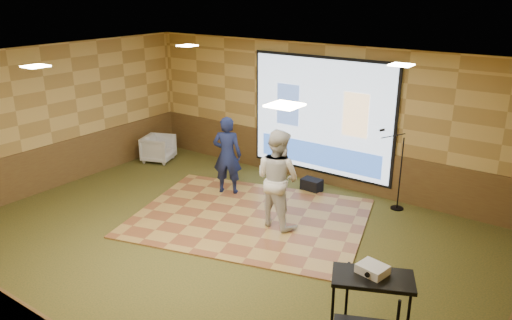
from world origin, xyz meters
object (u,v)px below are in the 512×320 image
Objects in this scene: dance_floor at (250,217)px; projector at (373,269)px; player_right at (278,178)px; duffel_bag at (312,185)px; banquet_chair at (159,148)px; av_table at (371,298)px; mic_stand at (396,184)px; projector_screen at (321,117)px; player_left at (227,155)px.

projector reaches higher than dance_floor.
player_right is (0.57, 0.05, 0.90)m from dance_floor.
projector reaches higher than duffel_bag.
banquet_chair is 4.06m from duffel_bag.
av_table is 3.06× the size of projector.
duffel_bag is (-2.90, 3.77, -0.90)m from projector.
av_table is 2.33× the size of duffel_bag.
mic_stand is (2.03, 2.01, 0.48)m from dance_floor.
projector is 0.76× the size of duffel_bag.
dance_floor is 3.85m from av_table.
banquet_chair is at bearing -172.62° from duffel_bag.
banquet_chair is at bearing -165.36° from projector_screen.
dance_floor is 1.07m from player_right.
mic_stand is at bearing -9.59° from projector_screen.
dance_floor is 3.86m from projector.
player_right reaches higher than av_table.
projector_screen reaches higher than mic_stand.
player_right is 3.36m from av_table.
duffel_bag is (4.02, 0.52, -0.19)m from banquet_chair.
projector_screen reaches higher than av_table.
projector is (4.26, -2.65, 0.19)m from player_left.
projector_screen reaches higher than player_left.
dance_floor is 3.97m from banquet_chair.
mic_stand is 1.79m from duffel_bag.
player_left is at bearing -127.34° from projector_screen.
projector_screen is at bearing 125.21° from av_table.
av_table is at bearing -54.79° from projector_screen.
player_left is 5.02m from projector.
projector_screen is 7.92× the size of duffel_bag.
player_left is 1.66× the size of av_table.
projector is (2.61, -1.99, 0.11)m from player_right.
projector_screen is 1.87× the size of player_right.
player_right is at bearing 142.19° from av_table.
player_right reaches higher than banquet_chair.
banquet_chair is (-3.73, 1.31, 0.31)m from dance_floor.
projector_screen is at bearing 136.65° from projector.
projector_screen is 2.75m from dance_floor.
av_table is at bearing -46.08° from projector.
dance_floor is 2.68× the size of mic_stand.
projector_screen is 4.72× the size of banquet_chair.
player_left reaches higher than mic_stand.
mic_stand is at bearing 5.96° from duffel_bag.
dance_floor is 13.08× the size of projector.
dance_floor is 1.53m from player_left.
projector_screen is 2.14m from player_left.
mic_stand is at bearing 117.65° from projector.
mic_stand is 2.22× the size of banquet_chair.
av_table reaches higher than duffel_bag.
dance_floor is 2.57× the size of player_left.
dance_floor is 2.90m from mic_stand.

